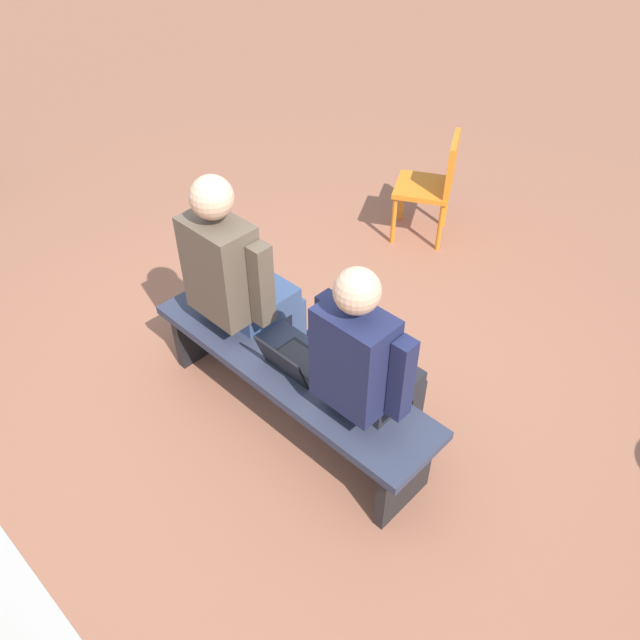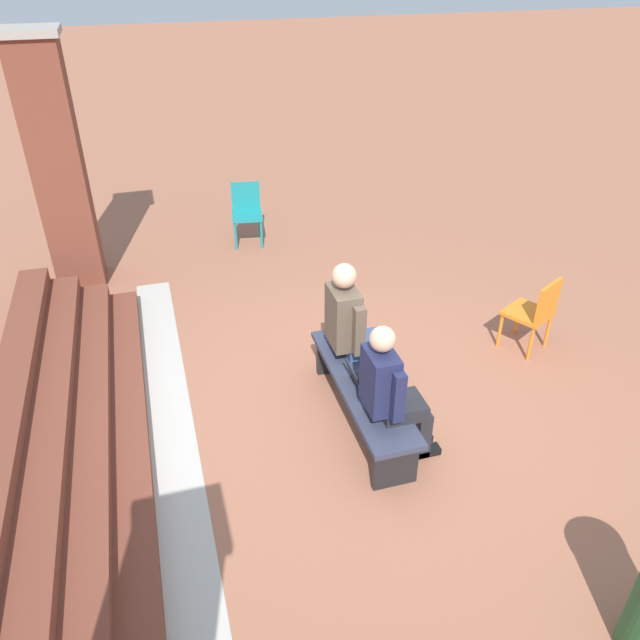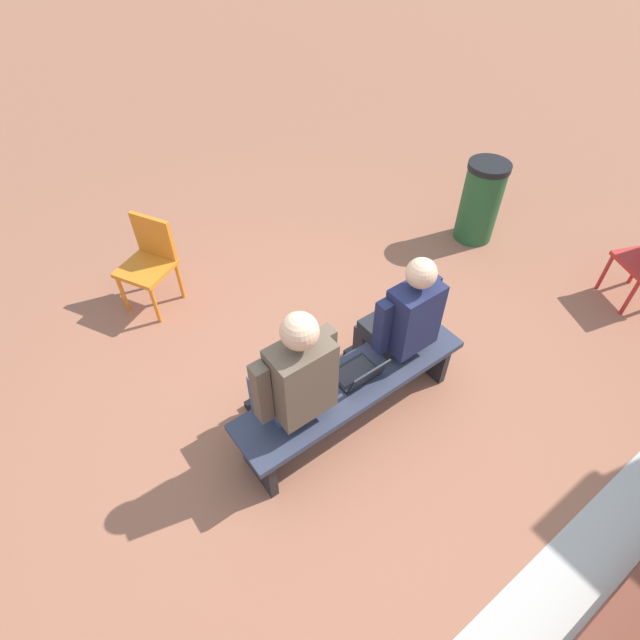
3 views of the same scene
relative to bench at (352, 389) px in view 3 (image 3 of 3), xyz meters
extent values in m
plane|color=#9E6047|center=(0.12, 0.05, -0.35)|extent=(60.00, 60.00, 0.00)
cube|color=#B7B2A8|center=(0.00, 1.68, -0.35)|extent=(6.38, 0.40, 0.01)
cube|color=#33384C|center=(0.00, 0.00, 0.07)|extent=(1.80, 0.44, 0.05)
cube|color=black|center=(-0.80, 0.00, -0.15)|extent=(0.06, 0.37, 0.40)
cube|color=black|center=(0.80, 0.00, -0.15)|extent=(0.06, 0.37, 0.40)
cube|color=#232328|center=(-0.48, -0.16, 0.15)|extent=(0.31, 0.37, 0.13)
cube|color=#232328|center=(-0.56, -0.35, -0.13)|extent=(0.10, 0.11, 0.45)
cube|color=black|center=(-0.56, -0.40, -0.32)|extent=(0.10, 0.22, 0.06)
cube|color=#232328|center=(-0.39, -0.35, -0.13)|extent=(0.10, 0.11, 0.45)
cube|color=black|center=(-0.39, -0.40, -0.32)|extent=(0.10, 0.22, 0.06)
cube|color=#1E2347|center=(-0.48, 0.04, 0.47)|extent=(0.35, 0.22, 0.52)
cube|color=#195133|center=(-0.48, -0.08, 0.44)|extent=(0.05, 0.01, 0.31)
cube|color=#1E2347|center=(-0.70, -0.03, 0.46)|extent=(0.08, 0.09, 0.44)
cube|color=#1E2347|center=(-0.25, -0.03, 0.46)|extent=(0.08, 0.09, 0.44)
sphere|color=#DBAD89|center=(-0.48, 0.04, 0.86)|extent=(0.20, 0.20, 0.20)
cube|color=#384C75|center=(0.45, -0.18, 0.16)|extent=(0.34, 0.40, 0.14)
cube|color=#384C75|center=(0.36, -0.38, -0.13)|extent=(0.11, 0.12, 0.45)
cube|color=black|center=(0.36, -0.44, -0.32)|extent=(0.11, 0.24, 0.07)
cube|color=#384C75|center=(0.54, -0.38, -0.13)|extent=(0.11, 0.12, 0.45)
cube|color=black|center=(0.54, -0.44, -0.32)|extent=(0.11, 0.24, 0.07)
cube|color=brown|center=(0.45, 0.04, 0.50)|extent=(0.38, 0.24, 0.56)
cube|color=brown|center=(0.21, -0.03, 0.48)|extent=(0.09, 0.10, 0.48)
cube|color=brown|center=(0.69, -0.03, 0.48)|extent=(0.09, 0.10, 0.48)
sphere|color=#DBAD89|center=(0.45, 0.04, 0.92)|extent=(0.22, 0.22, 0.22)
cube|color=black|center=(-0.05, -0.04, 0.11)|extent=(0.32, 0.22, 0.02)
cube|color=#2D2D33|center=(-0.05, -0.05, 0.12)|extent=(0.29, 0.15, 0.00)
cube|color=black|center=(-0.05, 0.10, 0.21)|extent=(0.32, 0.07, 0.19)
cube|color=#33519E|center=(-0.05, 0.09, 0.21)|extent=(0.28, 0.06, 0.17)
cylinder|color=red|center=(-2.85, 0.28, -0.15)|extent=(0.04, 0.04, 0.40)
cylinder|color=red|center=(-2.71, 0.62, -0.15)|extent=(0.04, 0.04, 0.40)
cylinder|color=red|center=(-3.18, 0.43, -0.15)|extent=(0.04, 0.04, 0.40)
cube|color=orange|center=(0.66, -2.07, 0.07)|extent=(0.57, 0.57, 0.04)
cube|color=orange|center=(0.49, -2.16, 0.29)|extent=(0.23, 0.37, 0.40)
cylinder|color=orange|center=(0.91, -2.14, -0.15)|extent=(0.04, 0.04, 0.40)
cylinder|color=orange|center=(0.73, -1.82, -0.15)|extent=(0.04, 0.04, 0.40)
cylinder|color=orange|center=(0.59, -2.31, -0.15)|extent=(0.04, 0.04, 0.40)
cylinder|color=orange|center=(0.42, -2.00, -0.15)|extent=(0.04, 0.04, 0.40)
cylinder|color=#23562D|center=(-2.53, -1.01, 0.05)|extent=(0.40, 0.40, 0.80)
cylinder|color=black|center=(-2.53, -1.01, 0.48)|extent=(0.42, 0.42, 0.06)
camera|label=1|loc=(-1.75, 1.58, 2.43)|focal=35.00mm
camera|label=2|loc=(-4.08, 1.58, 3.47)|focal=35.00mm
camera|label=3|loc=(1.46, 1.58, 2.88)|focal=28.00mm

